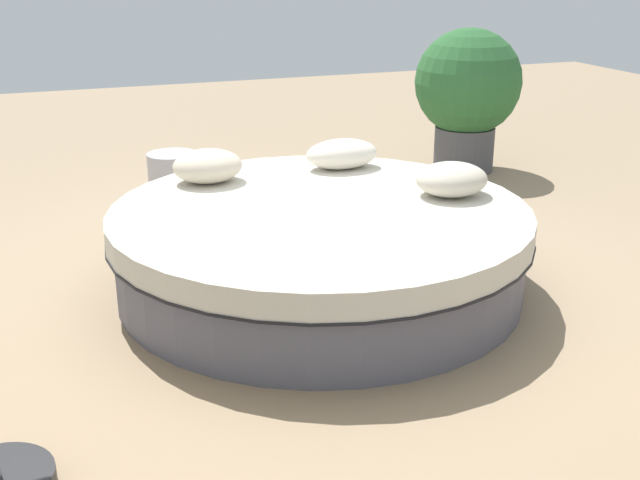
% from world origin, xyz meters
% --- Properties ---
extents(ground_plane, '(16.00, 16.00, 0.00)m').
position_xyz_m(ground_plane, '(0.00, 0.00, 0.00)').
color(ground_plane, '#9E8466').
extents(round_bed, '(2.50, 2.50, 0.52)m').
position_xyz_m(round_bed, '(0.00, 0.00, 0.26)').
color(round_bed, '#595966').
rests_on(round_bed, ground_plane).
extents(throw_pillow_0, '(0.45, 0.40, 0.20)m').
position_xyz_m(throw_pillow_0, '(0.84, -0.05, 0.62)').
color(throw_pillow_0, beige).
rests_on(throw_pillow_0, round_bed).
extents(throw_pillow_1, '(0.51, 0.32, 0.20)m').
position_xyz_m(throw_pillow_1, '(0.45, 0.77, 0.62)').
color(throw_pillow_1, silver).
rests_on(throw_pillow_1, round_bed).
extents(throw_pillow_2, '(0.45, 0.38, 0.22)m').
position_xyz_m(throw_pillow_2, '(-0.50, 0.76, 0.62)').
color(throw_pillow_2, beige).
rests_on(throw_pillow_2, round_bed).
extents(planter, '(0.97, 0.97, 1.30)m').
position_xyz_m(planter, '(2.21, 2.10, 0.74)').
color(planter, '#4C4C51').
rests_on(planter, ground_plane).
extents(side_table, '(0.40, 0.40, 0.43)m').
position_xyz_m(side_table, '(-0.53, 1.95, 0.22)').
color(side_table, '#B7B7BC').
rests_on(side_table, ground_plane).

